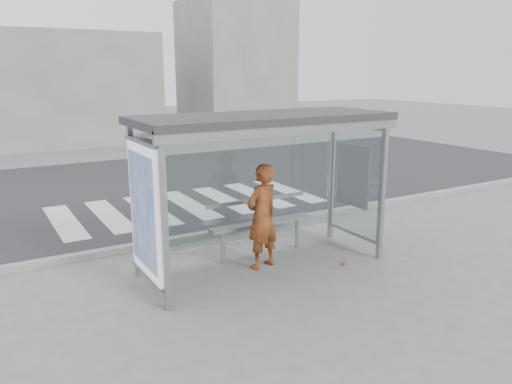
% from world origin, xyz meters
% --- Properties ---
extents(ground, '(80.00, 80.00, 0.00)m').
position_xyz_m(ground, '(0.00, 0.00, 0.00)').
color(ground, slate).
rests_on(ground, ground).
extents(road, '(30.00, 10.00, 0.01)m').
position_xyz_m(road, '(0.00, 7.00, 0.00)').
color(road, '#2B2B2E').
rests_on(road, ground).
extents(curb, '(30.00, 0.18, 0.12)m').
position_xyz_m(curb, '(0.00, 1.95, 0.06)').
color(curb, gray).
rests_on(curb, ground).
extents(crosswalk, '(6.55, 3.00, 0.00)m').
position_xyz_m(crosswalk, '(0.50, 4.50, 0.00)').
color(crosswalk, silver).
rests_on(crosswalk, ground).
extents(bus_shelter, '(4.25, 1.65, 2.62)m').
position_xyz_m(bus_shelter, '(-0.37, 0.06, 1.98)').
color(bus_shelter, gray).
rests_on(bus_shelter, ground).
extents(building_center, '(8.00, 5.00, 5.00)m').
position_xyz_m(building_center, '(0.00, 18.00, 2.50)').
color(building_center, slate).
rests_on(building_center, ground).
extents(building_right, '(5.00, 5.00, 7.00)m').
position_xyz_m(building_right, '(9.00, 18.00, 3.50)').
color(building_right, slate).
rests_on(building_right, ground).
extents(person, '(0.75, 0.59, 1.81)m').
position_xyz_m(person, '(-0.03, 0.02, 0.90)').
color(person, '#EC5A16').
rests_on(person, ground).
extents(bench, '(2.03, 0.31, 1.05)m').
position_xyz_m(bench, '(0.25, 0.51, 0.61)').
color(bench, gray).
rests_on(bench, ground).
extents(soda_can, '(0.13, 0.12, 0.06)m').
position_xyz_m(soda_can, '(1.25, -0.63, 0.03)').
color(soda_can, '#D63F7A').
rests_on(soda_can, ground).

